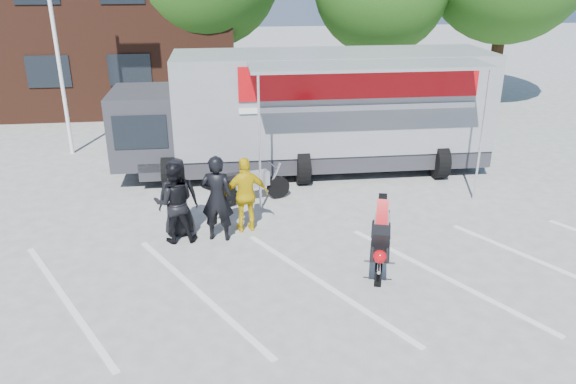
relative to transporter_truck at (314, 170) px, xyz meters
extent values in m
plane|color=#ADADA7|center=(-1.08, -7.42, 0.00)|extent=(100.00, 100.00, 0.00)
cube|color=white|center=(-1.08, -6.42, 0.01)|extent=(18.09, 13.33, 0.01)
cube|color=#432115|center=(-11.08, 10.58, 3.50)|extent=(18.00, 8.00, 7.00)
cylinder|color=white|center=(-7.58, 2.58, 4.00)|extent=(0.12, 0.12, 8.00)
cylinder|color=#382314|center=(-3.08, 8.58, 1.62)|extent=(0.50, 0.50, 3.24)
cylinder|color=#382314|center=(3.92, 7.58, 1.44)|extent=(0.50, 0.50, 2.88)
cylinder|color=#382314|center=(8.92, 7.08, 1.71)|extent=(0.50, 0.50, 3.42)
imported|color=black|center=(-3.73, -3.88, 0.90)|extent=(0.96, 0.70, 1.81)
imported|color=black|center=(-2.86, -4.23, 0.98)|extent=(0.80, 0.61, 1.96)
imported|color=black|center=(-3.79, -4.20, 0.92)|extent=(0.92, 0.73, 1.83)
imported|color=yellow|center=(-2.21, -3.86, 0.88)|extent=(1.09, 0.60, 1.76)
camera|label=1|loc=(-2.69, -15.66, 5.71)|focal=35.00mm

